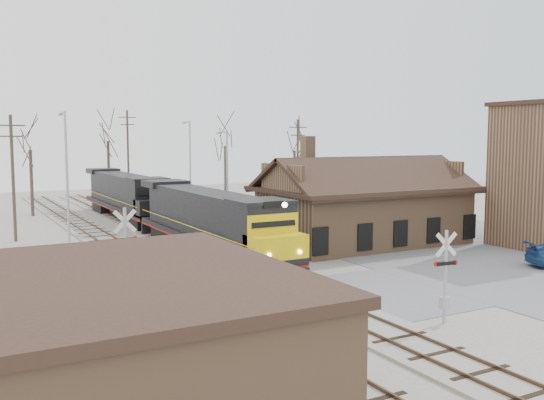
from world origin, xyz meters
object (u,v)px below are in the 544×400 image
Objects in this scene: locomotive_lead at (212,222)px; signal_tower at (542,176)px; depot at (364,211)px; locomotive_trailing at (126,196)px.

signal_tower is at bearing -18.03° from locomotive_lead.
locomotive_trailing is (-11.99, 20.77, -0.05)m from depot.
depot reaches higher than locomotive_trailing.
depot reaches higher than locomotive_lead.
locomotive_lead is (-22.39, 7.29, -2.72)m from signal_tower.
locomotive_lead is at bearing 178.64° from depot.
locomotive_trailing is at bearing 90.00° from locomotive_lead.
signal_tower is at bearing -51.13° from locomotive_trailing.
depot is at bearing -60.01° from locomotive_trailing.
depot is at bearing 146.03° from signal_tower.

